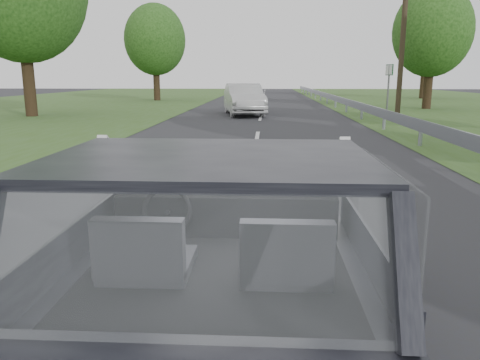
# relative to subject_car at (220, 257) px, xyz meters

# --- Properties ---
(ground) EXTENTS (140.00, 140.00, 0.00)m
(ground) POSITION_rel_subject_car_xyz_m (0.00, 0.00, -0.72)
(ground) COLOR #292931
(ground) RESTS_ON ground
(subject_car) EXTENTS (1.80, 4.00, 1.45)m
(subject_car) POSITION_rel_subject_car_xyz_m (0.00, 0.00, 0.00)
(subject_car) COLOR #25262C
(subject_car) RESTS_ON ground
(dashboard) EXTENTS (1.58, 0.45, 0.30)m
(dashboard) POSITION_rel_subject_car_xyz_m (0.00, 0.62, 0.12)
(dashboard) COLOR black
(dashboard) RESTS_ON subject_car
(driver_seat) EXTENTS (0.50, 0.72, 0.42)m
(driver_seat) POSITION_rel_subject_car_xyz_m (-0.40, -0.29, 0.16)
(driver_seat) COLOR black
(driver_seat) RESTS_ON subject_car
(passenger_seat) EXTENTS (0.50, 0.72, 0.42)m
(passenger_seat) POSITION_rel_subject_car_xyz_m (0.40, -0.29, 0.16)
(passenger_seat) COLOR black
(passenger_seat) RESTS_ON subject_car
(steering_wheel) EXTENTS (0.36, 0.36, 0.04)m
(steering_wheel) POSITION_rel_subject_car_xyz_m (-0.40, 0.33, 0.20)
(steering_wheel) COLOR black
(steering_wheel) RESTS_ON dashboard
(cat) EXTENTS (0.53, 0.22, 0.23)m
(cat) POSITION_rel_subject_car_xyz_m (0.18, 0.64, 0.35)
(cat) COLOR gray
(cat) RESTS_ON dashboard
(guardrail) EXTENTS (0.05, 90.00, 0.32)m
(guardrail) POSITION_rel_subject_car_xyz_m (4.30, 10.00, -0.15)
(guardrail) COLOR #9498A4
(guardrail) RESTS_ON ground
(other_car) EXTENTS (2.59, 4.82, 1.50)m
(other_car) POSITION_rel_subject_car_xyz_m (-0.82, 20.29, 0.03)
(other_car) COLOR #B5B5B5
(other_car) RESTS_ON ground
(highway_sign) EXTENTS (0.24, 1.00, 2.49)m
(highway_sign) POSITION_rel_subject_car_xyz_m (7.05, 24.26, 0.52)
(highway_sign) COLOR #0B441D
(highway_sign) RESTS_ON ground
(utility_pole) EXTENTS (0.30, 0.30, 7.00)m
(utility_pole) POSITION_rel_subject_car_xyz_m (6.12, 18.63, 2.77)
(utility_pole) COLOR #3A2E1F
(utility_pole) RESTS_ON ground
(tree_2) EXTENTS (5.62, 5.62, 6.63)m
(tree_2) POSITION_rel_subject_car_xyz_m (9.53, 25.19, 2.59)
(tree_2) COLOR #16390E
(tree_2) RESTS_ON ground
(tree_3) EXTENTS (6.84, 6.84, 8.03)m
(tree_3) POSITION_rel_subject_car_xyz_m (13.57, 38.64, 3.29)
(tree_3) COLOR #16390E
(tree_3) RESTS_ON ground
(tree_5) EXTENTS (7.25, 7.25, 8.93)m
(tree_5) POSITION_rel_subject_car_xyz_m (-10.78, 18.84, 3.74)
(tree_5) COLOR #16390E
(tree_5) RESTS_ON ground
(tree_6) EXTENTS (5.41, 5.41, 7.06)m
(tree_6) POSITION_rel_subject_car_xyz_m (-8.31, 34.01, 2.80)
(tree_6) COLOR #16390E
(tree_6) RESTS_ON ground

